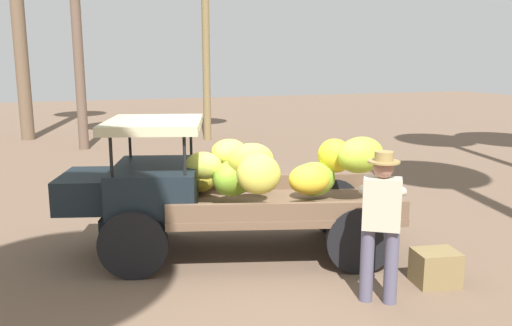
% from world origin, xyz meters
% --- Properties ---
extents(ground_plane, '(60.00, 60.00, 0.00)m').
position_xyz_m(ground_plane, '(0.00, 0.00, 0.00)').
color(ground_plane, brown).
extents(truck, '(4.66, 2.76, 1.87)m').
position_xyz_m(truck, '(0.40, -0.27, 0.95)').
color(truck, black).
rests_on(truck, ground).
extents(farmer, '(0.58, 0.55, 1.70)m').
position_xyz_m(farmer, '(-0.81, 1.76, 0.97)').
color(farmer, '#545066').
rests_on(farmer, ground).
extents(wooden_crate, '(0.57, 0.49, 0.41)m').
position_xyz_m(wooden_crate, '(-1.71, 1.61, 0.21)').
color(wooden_crate, olive).
rests_on(wooden_crate, ground).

